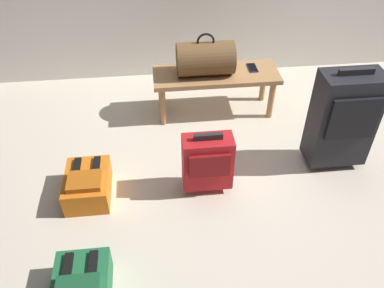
# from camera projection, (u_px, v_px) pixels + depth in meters

# --- Properties ---
(ground_plane) EXTENTS (6.60, 6.60, 0.00)m
(ground_plane) POSITION_uv_depth(u_px,v_px,m) (263.00, 182.00, 2.73)
(ground_plane) COLOR beige
(bench) EXTENTS (1.00, 0.36, 0.37)m
(bench) POSITION_uv_depth(u_px,v_px,m) (216.00, 79.00, 3.18)
(bench) COLOR #A87A4C
(bench) RESTS_ON ground
(duffel_bag_brown) EXTENTS (0.44, 0.26, 0.34)m
(duffel_bag_brown) POSITION_uv_depth(u_px,v_px,m) (205.00, 58.00, 3.06)
(duffel_bag_brown) COLOR brown
(duffel_bag_brown) RESTS_ON bench
(cell_phone) EXTENTS (0.07, 0.14, 0.01)m
(cell_phone) POSITION_uv_depth(u_px,v_px,m) (252.00, 68.00, 3.20)
(cell_phone) COLOR #191E4C
(cell_phone) RESTS_ON bench
(suitcase_upright_charcoal) EXTENTS (0.40, 0.25, 0.76)m
(suitcase_upright_charcoal) POSITION_uv_depth(u_px,v_px,m) (343.00, 118.00, 2.64)
(suitcase_upright_charcoal) COLOR black
(suitcase_upright_charcoal) RESTS_ON ground
(suitcase_small_red) EXTENTS (0.32, 0.18, 0.46)m
(suitcase_small_red) POSITION_uv_depth(u_px,v_px,m) (207.00, 162.00, 2.53)
(suitcase_small_red) COLOR red
(suitcase_small_red) RESTS_ON ground
(backpack_orange) EXTENTS (0.28, 0.38, 0.21)m
(backpack_orange) POSITION_uv_depth(u_px,v_px,m) (88.00, 185.00, 2.58)
(backpack_orange) COLOR orange
(backpack_orange) RESTS_ON ground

